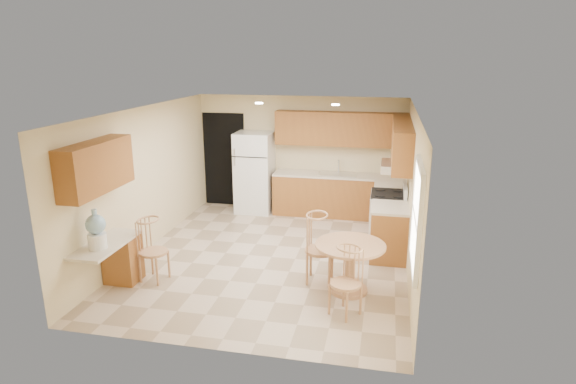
% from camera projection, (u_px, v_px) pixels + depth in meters
% --- Properties ---
extents(floor, '(5.50, 5.50, 0.00)m').
position_uv_depth(floor, '(272.00, 257.00, 8.24)').
color(floor, tan).
rests_on(floor, ground).
extents(ceiling, '(4.50, 5.50, 0.02)m').
position_uv_depth(ceiling, '(270.00, 110.00, 7.55)').
color(ceiling, white).
rests_on(ceiling, wall_back).
extents(wall_back, '(4.50, 0.02, 2.50)m').
position_uv_depth(wall_back, '(301.00, 154.00, 10.48)').
color(wall_back, beige).
rests_on(wall_back, floor).
extents(wall_front, '(4.50, 0.02, 2.50)m').
position_uv_depth(wall_front, '(212.00, 252.00, 5.31)').
color(wall_front, beige).
rests_on(wall_front, floor).
extents(wall_left, '(0.02, 5.50, 2.50)m').
position_uv_depth(wall_left, '(145.00, 180.00, 8.33)').
color(wall_left, beige).
rests_on(wall_left, floor).
extents(wall_right, '(0.02, 5.50, 2.50)m').
position_uv_depth(wall_right, '(412.00, 195.00, 7.46)').
color(wall_right, beige).
rests_on(wall_right, floor).
extents(doorway, '(0.90, 0.02, 2.10)m').
position_uv_depth(doorway, '(224.00, 160.00, 10.87)').
color(doorway, black).
rests_on(doorway, floor).
extents(base_cab_back, '(2.75, 0.60, 0.87)m').
position_uv_depth(base_cab_back, '(338.00, 196.00, 10.26)').
color(base_cab_back, '#9D5F28').
rests_on(base_cab_back, floor).
extents(counter_back, '(2.75, 0.63, 0.04)m').
position_uv_depth(counter_back, '(339.00, 175.00, 10.13)').
color(counter_back, beige).
rests_on(counter_back, base_cab_back).
extents(base_cab_right_a, '(0.60, 0.59, 0.87)m').
position_uv_depth(base_cab_right_a, '(389.00, 207.00, 9.49)').
color(base_cab_right_a, '#9D5F28').
rests_on(base_cab_right_a, floor).
extents(counter_right_a, '(0.63, 0.59, 0.04)m').
position_uv_depth(counter_right_a, '(391.00, 185.00, 9.36)').
color(counter_right_a, beige).
rests_on(counter_right_a, base_cab_right_a).
extents(base_cab_right_b, '(0.60, 0.80, 0.87)m').
position_uv_depth(base_cab_right_b, '(389.00, 233.00, 8.12)').
color(base_cab_right_b, '#9D5F28').
rests_on(base_cab_right_b, floor).
extents(counter_right_b, '(0.63, 0.80, 0.04)m').
position_uv_depth(counter_right_b, '(391.00, 208.00, 7.99)').
color(counter_right_b, beige).
rests_on(counter_right_b, base_cab_right_b).
extents(upper_cab_back, '(2.75, 0.33, 0.70)m').
position_uv_depth(upper_cab_back, '(341.00, 129.00, 9.99)').
color(upper_cab_back, '#9D5F28').
rests_on(upper_cab_back, wall_back).
extents(upper_cab_right, '(0.33, 2.42, 0.70)m').
position_uv_depth(upper_cab_right, '(402.00, 142.00, 8.46)').
color(upper_cab_right, '#9D5F28').
rests_on(upper_cab_right, wall_right).
extents(upper_cab_left, '(0.33, 1.40, 0.70)m').
position_uv_depth(upper_cab_left, '(96.00, 167.00, 6.63)').
color(upper_cab_left, '#9D5F28').
rests_on(upper_cab_left, wall_left).
extents(sink, '(0.78, 0.44, 0.01)m').
position_uv_depth(sink, '(338.00, 174.00, 10.13)').
color(sink, silver).
rests_on(sink, counter_back).
extents(range_hood, '(0.50, 0.76, 0.14)m').
position_uv_depth(range_hood, '(395.00, 166.00, 8.57)').
color(range_hood, silver).
rests_on(range_hood, upper_cab_right).
extents(desk_pedestal, '(0.48, 0.42, 0.72)m').
position_uv_depth(desk_pedestal, '(123.00, 259.00, 7.29)').
color(desk_pedestal, '#9D5F28').
rests_on(desk_pedestal, floor).
extents(desk_top, '(0.50, 1.20, 0.04)m').
position_uv_depth(desk_top, '(106.00, 244.00, 6.82)').
color(desk_top, beige).
rests_on(desk_top, desk_pedestal).
extents(window, '(0.06, 1.12, 1.30)m').
position_uv_depth(window, '(417.00, 217.00, 5.65)').
color(window, white).
rests_on(window, wall_right).
extents(can_light_a, '(0.14, 0.14, 0.02)m').
position_uv_depth(can_light_a, '(259.00, 103.00, 8.78)').
color(can_light_a, white).
rests_on(can_light_a, ceiling).
extents(can_light_b, '(0.14, 0.14, 0.02)m').
position_uv_depth(can_light_b, '(336.00, 105.00, 8.51)').
color(can_light_b, white).
rests_on(can_light_b, ceiling).
extents(refrigerator, '(0.77, 0.75, 1.75)m').
position_uv_depth(refrigerator, '(255.00, 172.00, 10.44)').
color(refrigerator, white).
rests_on(refrigerator, floor).
extents(stove, '(0.65, 0.76, 1.09)m').
position_uv_depth(stove, '(388.00, 217.00, 8.85)').
color(stove, white).
rests_on(stove, floor).
extents(dining_table, '(1.01, 1.01, 0.75)m').
position_uv_depth(dining_table, '(350.00, 261.00, 6.91)').
color(dining_table, tan).
rests_on(dining_table, floor).
extents(chair_table_a, '(0.47, 0.60, 1.06)m').
position_uv_depth(chair_table_a, '(319.00, 244.00, 7.10)').
color(chair_table_a, tan).
rests_on(chair_table_a, floor).
extents(chair_table_b, '(0.41, 0.49, 0.93)m').
position_uv_depth(chair_table_b, '(345.00, 278.00, 6.19)').
color(chair_table_b, tan).
rests_on(chair_table_b, floor).
extents(chair_desk, '(0.43, 0.56, 0.97)m').
position_uv_depth(chair_desk, '(150.00, 246.00, 7.16)').
color(chair_desk, tan).
rests_on(chair_desk, floor).
extents(water_crock, '(0.27, 0.27, 0.56)m').
position_uv_depth(water_crock, '(96.00, 231.00, 6.57)').
color(water_crock, white).
rests_on(water_crock, desk_top).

